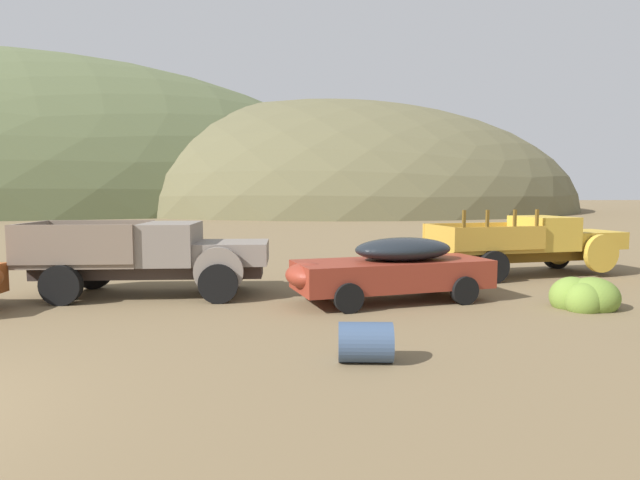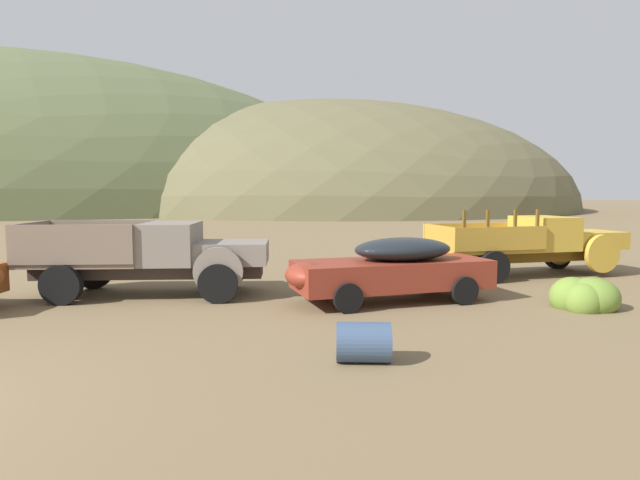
% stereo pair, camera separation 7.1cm
% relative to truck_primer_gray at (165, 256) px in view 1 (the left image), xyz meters
% --- Properties ---
extents(hill_distant, '(111.87, 67.94, 44.72)m').
position_rel_truck_primer_gray_xyz_m(hill_distant, '(-32.63, 71.08, -1.02)').
color(hill_distant, '#56603D').
rests_on(hill_distant, ground).
extents(hill_center, '(75.14, 84.11, 33.41)m').
position_rel_truck_primer_gray_xyz_m(hill_center, '(16.36, 74.74, -1.02)').
color(hill_center, brown).
rests_on(hill_center, ground).
extents(truck_primer_gray, '(6.22, 2.84, 1.91)m').
position_rel_truck_primer_gray_xyz_m(truck_primer_gray, '(0.00, 0.00, 0.00)').
color(truck_primer_gray, '#3D322D').
rests_on(truck_primer_gray, ground).
extents(car_rust_red, '(5.24, 2.49, 1.57)m').
position_rel_truck_primer_gray_xyz_m(car_rust_red, '(5.45, -1.66, -0.20)').
color(car_rust_red, maroon).
rests_on(car_rust_red, ground).
extents(truck_faded_yellow, '(6.52, 2.86, 2.16)m').
position_rel_truck_primer_gray_xyz_m(truck_faded_yellow, '(11.46, 1.73, 0.00)').
color(truck_faded_yellow, brown).
rests_on(truck_faded_yellow, ground).
extents(oil_drum_tipped, '(0.96, 0.78, 0.64)m').
position_rel_truck_primer_gray_xyz_m(oil_drum_tipped, '(3.84, -6.09, -0.70)').
color(oil_drum_tipped, '#384C6B').
rests_on(oil_drum_tipped, ground).
extents(bush_lone_scrub, '(1.49, 1.26, 0.94)m').
position_rel_truck_primer_gray_xyz_m(bush_lone_scrub, '(9.72, -3.11, -0.77)').
color(bush_lone_scrub, olive).
rests_on(bush_lone_scrub, ground).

